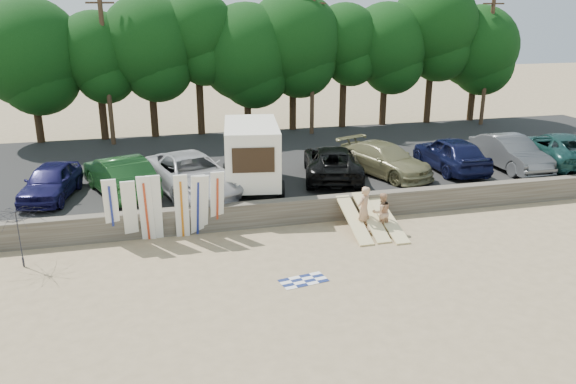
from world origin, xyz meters
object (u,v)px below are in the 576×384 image
(car_2, at_px, (191,174))
(car_5, at_px, (451,153))
(car_3, at_px, (332,162))
(car_1, at_px, (120,175))
(car_4, at_px, (385,160))
(box_trailer, at_px, (252,152))
(cooler, at_px, (366,218))
(car_0, at_px, (51,181))
(beachgoer_b, at_px, (382,212))
(car_7, at_px, (558,149))
(car_6, at_px, (510,153))
(beachgoer_a, at_px, (364,209))
(beach_umbrella, at_px, (19,237))

(car_2, height_order, car_5, car_5)
(car_3, bearing_deg, car_1, 15.14)
(car_2, distance_m, car_4, 9.08)
(box_trailer, bearing_deg, car_5, 10.89)
(car_5, distance_m, cooler, 7.09)
(car_0, xyz_separation_m, beachgoer_b, (12.49, -5.14, -0.64))
(car_7, height_order, cooler, car_7)
(car_1, distance_m, car_7, 21.14)
(car_0, height_order, car_6, car_6)
(car_3, height_order, car_6, car_6)
(beachgoer_a, xyz_separation_m, beach_umbrella, (-12.16, -0.13, 0.14))
(car_1, xyz_separation_m, car_5, (15.39, -0.09, 0.01))
(car_4, bearing_deg, car_1, 158.12)
(cooler, bearing_deg, beachgoer_b, -77.03)
(car_1, height_order, cooler, car_1)
(car_0, bearing_deg, beachgoer_a, -12.47)
(cooler, bearing_deg, car_1, 162.03)
(car_6, distance_m, beach_umbrella, 21.93)
(cooler, distance_m, beach_umbrella, 12.74)
(car_5, distance_m, car_7, 5.76)
(box_trailer, xyz_separation_m, car_6, (12.82, -0.02, -0.79))
(beachgoer_a, bearing_deg, cooler, -154.85)
(car_0, distance_m, cooler, 13.03)
(box_trailer, relative_size, car_4, 0.93)
(car_0, distance_m, car_5, 18.14)
(car_3, distance_m, car_6, 8.96)
(car_3, bearing_deg, car_0, 14.31)
(car_1, xyz_separation_m, beachgoer_a, (9.06, -4.84, -0.63))
(car_3, relative_size, car_4, 1.07)
(car_0, bearing_deg, car_5, 9.67)
(car_7, bearing_deg, beach_umbrella, 23.43)
(car_0, distance_m, beachgoer_a, 12.83)
(car_0, bearing_deg, cooler, -7.76)
(car_4, xyz_separation_m, cooler, (-2.43, -3.90, -1.28))
(car_3, distance_m, car_5, 5.96)
(beachgoer_a, bearing_deg, car_0, -59.31)
(beachgoer_a, bearing_deg, car_1, -64.55)
(beach_umbrella, bearing_deg, car_2, 36.16)
(car_0, relative_size, cooler, 11.17)
(car_5, bearing_deg, car_4, -0.84)
(beachgoer_a, bearing_deg, beach_umbrella, -35.83)
(car_2, bearing_deg, car_6, -16.24)
(car_4, bearing_deg, car_2, 161.66)
(car_5, xyz_separation_m, beachgoer_b, (-5.65, -4.91, -0.76))
(box_trailer, bearing_deg, beachgoer_a, -42.60)
(car_0, xyz_separation_m, car_4, (14.75, -0.15, 0.02))
(car_5, height_order, beachgoer_b, car_5)
(car_3, xyz_separation_m, beachgoer_a, (-0.37, -4.96, -0.55))
(car_0, distance_m, car_7, 23.90)
(car_0, distance_m, beachgoer_b, 13.52)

